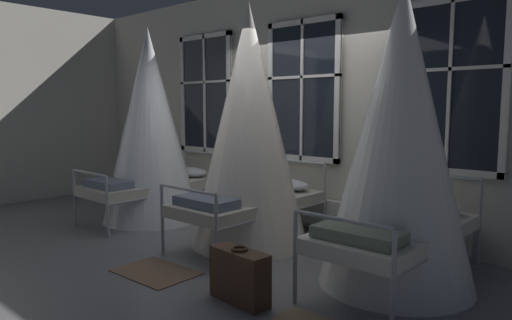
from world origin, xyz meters
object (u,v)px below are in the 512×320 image
(cot_third, at_px, (399,141))
(cot_second, at_px, (249,130))
(suitcase_dark, at_px, (240,276))
(cot_first, at_px, (150,128))

(cot_third, bearing_deg, cot_second, 88.21)
(cot_second, xyz_separation_m, suitcase_dark, (1.09, -1.30, -1.14))
(cot_first, distance_m, suitcase_dark, 3.39)
(cot_second, height_order, suitcase_dark, cot_second)
(cot_first, height_order, suitcase_dark, cot_first)
(cot_first, xyz_separation_m, cot_third, (3.75, -0.02, -0.00))
(cot_first, bearing_deg, suitcase_dark, -111.60)
(cot_second, relative_size, cot_third, 1.03)
(cot_second, relative_size, suitcase_dark, 4.88)
(cot_first, height_order, cot_second, cot_second)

